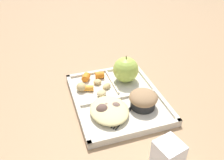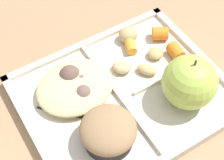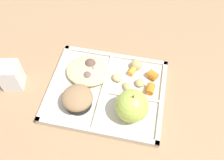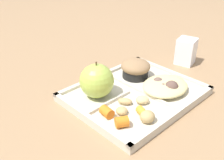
% 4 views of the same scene
% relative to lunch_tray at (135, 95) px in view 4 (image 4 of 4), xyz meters
% --- Properties ---
extents(ground, '(6.00, 6.00, 0.00)m').
position_rel_lunch_tray_xyz_m(ground, '(0.00, -0.00, -0.01)').
color(ground, '#997551').
extents(lunch_tray, '(0.34, 0.28, 0.02)m').
position_rel_lunch_tray_xyz_m(lunch_tray, '(0.00, 0.00, 0.00)').
color(lunch_tray, beige).
rests_on(lunch_tray, ground).
extents(green_apple, '(0.09, 0.09, 0.10)m').
position_rel_lunch_tray_xyz_m(green_apple, '(-0.08, 0.06, 0.05)').
color(green_apple, '#A8C14C').
rests_on(green_apple, lunch_tray).
extents(bran_muffin, '(0.09, 0.09, 0.05)m').
position_rel_lunch_tray_xyz_m(bran_muffin, '(0.07, 0.06, 0.03)').
color(bran_muffin, black).
rests_on(bran_muffin, lunch_tray).
extents(carrot_slice_small, '(0.03, 0.03, 0.02)m').
position_rel_lunch_tray_xyz_m(carrot_slice_small, '(-0.13, -0.02, 0.02)').
color(carrot_slice_small, orange).
rests_on(carrot_slice_small, lunch_tray).
extents(carrot_slice_near_corner, '(0.03, 0.04, 0.02)m').
position_rel_lunch_tray_xyz_m(carrot_slice_near_corner, '(-0.06, -0.08, 0.02)').
color(carrot_slice_near_corner, orange).
rests_on(carrot_slice_near_corner, lunch_tray).
extents(carrot_slice_center, '(0.04, 0.04, 0.03)m').
position_rel_lunch_tray_xyz_m(carrot_slice_center, '(-0.13, -0.07, 0.02)').
color(carrot_slice_center, orange).
rests_on(carrot_slice_center, lunch_tray).
extents(potato_chunk_large, '(0.04, 0.04, 0.03)m').
position_rel_lunch_tray_xyz_m(potato_chunk_large, '(-0.07, -0.10, 0.02)').
color(potato_chunk_large, tan).
rests_on(potato_chunk_large, lunch_tray).
extents(potato_chunk_wedge, '(0.04, 0.04, 0.02)m').
position_rel_lunch_tray_xyz_m(potato_chunk_wedge, '(-0.02, -0.05, 0.02)').
color(potato_chunk_wedge, tan).
rests_on(potato_chunk_wedge, lunch_tray).
extents(potato_chunk_corner, '(0.04, 0.04, 0.02)m').
position_rel_lunch_tray_xyz_m(potato_chunk_corner, '(-0.06, -0.02, 0.01)').
color(potato_chunk_corner, tan).
rests_on(potato_chunk_corner, lunch_tray).
extents(potato_chunk_golden, '(0.03, 0.03, 0.02)m').
position_rel_lunch_tray_xyz_m(potato_chunk_golden, '(-0.09, -0.04, 0.01)').
color(potato_chunk_golden, tan).
rests_on(potato_chunk_golden, lunch_tray).
extents(egg_noodle_pile, '(0.13, 0.11, 0.03)m').
position_rel_lunch_tray_xyz_m(egg_noodle_pile, '(0.07, -0.05, 0.02)').
color(egg_noodle_pile, '#D6C684').
rests_on(egg_noodle_pile, lunch_tray).
extents(meatball_front, '(0.03, 0.03, 0.03)m').
position_rel_lunch_tray_xyz_m(meatball_front, '(0.06, -0.03, 0.02)').
color(meatball_front, brown).
rests_on(meatball_front, lunch_tray).
extents(meatball_center, '(0.03, 0.03, 0.03)m').
position_rel_lunch_tray_xyz_m(meatball_center, '(0.05, -0.05, 0.02)').
color(meatball_center, '#755B4C').
rests_on(meatball_center, lunch_tray).
extents(meatball_side, '(0.04, 0.04, 0.04)m').
position_rel_lunch_tray_xyz_m(meatball_side, '(0.07, -0.07, 0.02)').
color(meatball_side, brown).
rests_on(meatball_side, lunch_tray).
extents(plastic_fork, '(0.11, 0.12, 0.00)m').
position_rel_lunch_tray_xyz_m(plastic_fork, '(0.09, -0.01, 0.01)').
color(plastic_fork, black).
rests_on(plastic_fork, lunch_tray).
extents(milk_carton, '(0.07, 0.07, 0.09)m').
position_rel_lunch_tray_xyz_m(milk_carton, '(0.28, 0.03, 0.04)').
color(milk_carton, white).
rests_on(milk_carton, ground).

